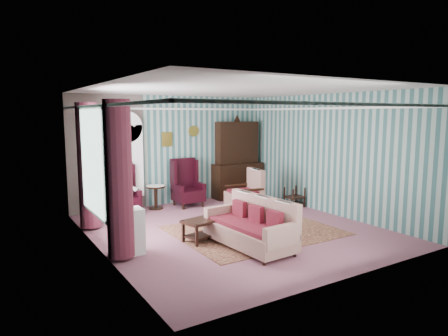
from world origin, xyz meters
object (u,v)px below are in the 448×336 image
seated_woman (123,191)px  floral_armchair (244,191)px  sofa (249,219)px  plant_stand (127,232)px  bookcase (127,166)px  wingback_left (123,189)px  round_side_table (156,197)px  nest_table (294,197)px  wingback_right (188,183)px  dresser_hutch (238,157)px  coffee_table (205,229)px

seated_woman → floral_armchair: (2.71, -1.21, -0.08)m
seated_woman → sofa: bearing=-71.4°
plant_stand → bookcase: bearing=71.5°
bookcase → wingback_left: bearing=-122.7°
round_side_table → nest_table: 3.60m
plant_stand → sofa: size_ratio=0.43×
wingback_left → round_side_table: (0.90, 0.15, -0.33)m
seated_woman → round_side_table: bearing=9.5°
wingback_right → plant_stand: (-2.55, -2.75, -0.22)m
dresser_hutch → wingback_right: bearing=-171.2°
dresser_hutch → round_side_table: bearing=-177.4°
sofa → floral_armchair: 2.79m
dresser_hutch → nest_table: size_ratio=4.37×
round_side_table → sofa: size_ratio=0.32×
floral_armchair → wingback_left: bearing=74.9°
bookcase → dresser_hutch: bearing=-2.1°
bookcase → floral_armchair: size_ratio=2.21×
wingback_left → plant_stand: wingback_left is taller
sofa → coffee_table: size_ratio=2.08×
bookcase → wingback_left: bookcase is taller
wingback_left → seated_woman: (0.00, 0.00, -0.04)m
bookcase → floral_armchair: bookcase is taller
wingback_left → seated_woman: size_ratio=1.06×
bookcase → dresser_hutch: size_ratio=0.95×
nest_table → plant_stand: size_ratio=0.68×
bookcase → nest_table: size_ratio=4.15×
wingback_right → sofa: (-0.55, -3.56, -0.09)m
dresser_hutch → plant_stand: bearing=-144.9°
nest_table → wingback_left: bearing=159.2°
dresser_hutch → plant_stand: size_ratio=2.95×
dresser_hutch → seated_woman: 3.56m
nest_table → seated_woman: bearing=159.2°
nest_table → floral_armchair: (-1.36, 0.34, 0.24)m
plant_stand → dresser_hutch: bearing=35.1°
wingback_right → seated_woman: bearing=180.0°
wingback_left → nest_table: bearing=-20.8°
wingback_right → nest_table: wingback_right is taller
seated_woman → wingback_left: bearing=0.0°
wingback_right → seated_woman: 1.75m
seated_woman → coffee_table: seated_woman is taller
dresser_hutch → wingback_left: 3.55m
dresser_hutch → coffee_table: 4.21m
plant_stand → coffee_table: size_ratio=0.90×
wingback_right → coffee_table: bearing=-110.1°
seated_woman → coffee_table: size_ratio=1.33×
dresser_hutch → wingback_right: dresser_hutch is taller
bookcase → dresser_hutch: 3.25m
nest_table → wingback_right: bearing=146.3°
round_side_table → nest_table: (3.17, -1.70, -0.03)m
nest_table → plant_stand: (-4.87, -1.20, 0.13)m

